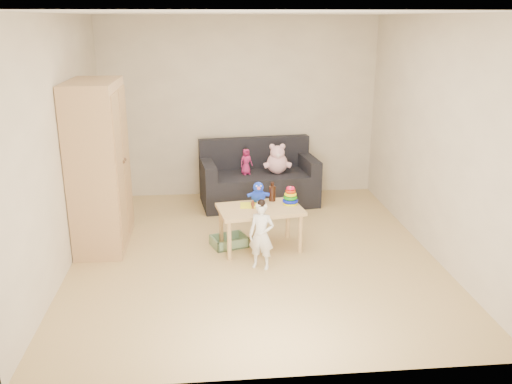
{
  "coord_description": "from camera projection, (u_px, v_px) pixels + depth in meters",
  "views": [
    {
      "loc": [
        -0.51,
        -5.63,
        2.55
      ],
      "look_at": [
        0.05,
        0.25,
        0.65
      ],
      "focal_mm": 38.0,
      "sensor_mm": 36.0,
      "label": 1
    }
  ],
  "objects": [
    {
      "name": "blue_plush",
      "position": [
        258.0,
        192.0,
        6.3
      ],
      "size": [
        0.24,
        0.21,
        0.26
      ],
      "primitive_type": null,
      "rotation": [
        0.0,
        0.0,
        0.21
      ],
      "color": "#1C40FF",
      "rests_on": "play_table"
    },
    {
      "name": "wooden_figure",
      "position": [
        253.0,
        204.0,
        6.12
      ],
      "size": [
        0.05,
        0.04,
        0.1
      ],
      "primitive_type": null,
      "rotation": [
        0.0,
        0.0,
        0.23
      ],
      "color": "brown",
      "rests_on": "play_table"
    },
    {
      "name": "ring_stacker",
      "position": [
        290.0,
        197.0,
        6.26
      ],
      "size": [
        0.18,
        0.18,
        0.21
      ],
      "color": "#F3FF0D",
      "rests_on": "play_table"
    },
    {
      "name": "brown_bottle",
      "position": [
        272.0,
        193.0,
        6.36
      ],
      "size": [
        0.08,
        0.08,
        0.23
      ],
      "color": "black",
      "rests_on": "play_table"
    },
    {
      "name": "pink_bear",
      "position": [
        277.0,
        161.0,
        7.62
      ],
      "size": [
        0.32,
        0.27,
        0.36
      ],
      "primitive_type": null,
      "rotation": [
        0.0,
        0.0,
        0.01
      ],
      "color": "#FFBBCA",
      "rests_on": "sofa"
    },
    {
      "name": "sofa",
      "position": [
        259.0,
        188.0,
        7.76
      ],
      "size": [
        1.7,
        0.99,
        0.46
      ],
      "primitive_type": "cube",
      "rotation": [
        0.0,
        0.0,
        0.11
      ],
      "color": "black",
      "rests_on": "ground"
    },
    {
      "name": "doll",
      "position": [
        246.0,
        162.0,
        7.57
      ],
      "size": [
        0.22,
        0.19,
        0.36
      ],
      "primitive_type": "imported",
      "rotation": [
        0.0,
        0.0,
        0.41
      ],
      "color": "#B82265",
      "rests_on": "sofa"
    },
    {
      "name": "yellow_book",
      "position": [
        248.0,
        205.0,
        6.22
      ],
      "size": [
        0.2,
        0.2,
        0.01
      ],
      "primitive_type": "cube",
      "rotation": [
        0.0,
        0.0,
        -0.07
      ],
      "color": "#FFFD1A",
      "rests_on": "play_table"
    },
    {
      "name": "toddler",
      "position": [
        261.0,
        236.0,
        5.7
      ],
      "size": [
        0.32,
        0.27,
        0.73
      ],
      "primitive_type": "imported",
      "rotation": [
        0.0,
        0.0,
        -0.4
      ],
      "color": "white",
      "rests_on": "ground"
    },
    {
      "name": "play_table",
      "position": [
        260.0,
        228.0,
        6.24
      ],
      "size": [
        1.02,
        0.73,
        0.49
      ],
      "primitive_type": "cube",
      "rotation": [
        0.0,
        0.0,
        0.15
      ],
      "color": "tan",
      "rests_on": "ground"
    },
    {
      "name": "wardrobe",
      "position": [
        99.0,
        166.0,
        6.15
      ],
      "size": [
        0.53,
        1.06,
        1.91
      ],
      "primitive_type": "cube",
      "color": "tan",
      "rests_on": "ground"
    },
    {
      "name": "storage_bin",
      "position": [
        229.0,
        241.0,
        6.35
      ],
      "size": [
        0.47,
        0.41,
        0.12
      ],
      "primitive_type": null,
      "rotation": [
        0.0,
        0.0,
        0.33
      ],
      "color": "gray",
      "rests_on": "ground"
    },
    {
      "name": "room",
      "position": [
        254.0,
        141.0,
        5.77
      ],
      "size": [
        4.5,
        4.5,
        4.5
      ],
      "color": "tan",
      "rests_on": "ground"
    }
  ]
}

